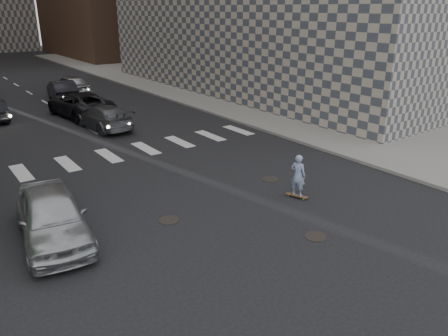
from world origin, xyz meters
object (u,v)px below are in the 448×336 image
at_px(skateboarder, 298,175).
at_px(traffic_car_e, 62,90).
at_px(traffic_car_b, 104,117).
at_px(silver_sedan, 52,216).
at_px(traffic_car_d, 71,84).
at_px(traffic_car_c, 80,104).

height_order(skateboarder, traffic_car_e, skateboarder).
bearing_deg(traffic_car_b, silver_sedan, 57.73).
distance_m(skateboarder, silver_sedan, 8.64).
height_order(silver_sedan, traffic_car_d, traffic_car_d).
distance_m(skateboarder, traffic_car_c, 18.10).
relative_size(skateboarder, traffic_car_b, 0.36).
relative_size(traffic_car_b, traffic_car_e, 1.02).
height_order(traffic_car_d, traffic_car_e, traffic_car_d).
xyz_separation_m(skateboarder, traffic_car_c, (-2.16, 17.98, -0.10)).
xyz_separation_m(silver_sedan, traffic_car_c, (6.22, 15.87, -0.01)).
relative_size(skateboarder, traffic_car_d, 0.36).
bearing_deg(silver_sedan, traffic_car_e, 80.00).
distance_m(silver_sedan, traffic_car_e, 22.92).
distance_m(skateboarder, traffic_car_e, 24.02).
bearing_deg(skateboarder, silver_sedan, 144.44).
bearing_deg(traffic_car_b, traffic_car_d, -103.66).
relative_size(skateboarder, silver_sedan, 0.36).
distance_m(skateboarder, traffic_car_b, 14.13).
height_order(skateboarder, traffic_car_d, skateboarder).
distance_m(traffic_car_c, traffic_car_e, 6.03).
height_order(traffic_car_c, traffic_car_d, traffic_car_d).
bearing_deg(skateboarder, traffic_car_d, 68.81).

